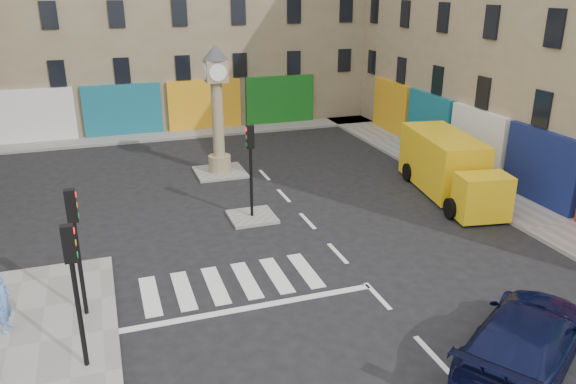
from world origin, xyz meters
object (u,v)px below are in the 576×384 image
traffic_light_left_far (75,233)px  clock_pillar (217,102)px  yellow_van (449,167)px  pedestrian_blue (3,302)px  navy_sedan (526,338)px  traffic_light_island (251,156)px  traffic_light_left_near (73,275)px

traffic_light_left_far → clock_pillar: (6.30, 11.40, 0.93)m
yellow_van → pedestrian_blue: size_ratio=4.21×
traffic_light_left_far → clock_pillar: clock_pillar is taller
traffic_light_left_far → yellow_van: bearing=19.2°
navy_sedan → clock_pillar: bearing=-20.6°
traffic_light_left_far → traffic_light_island: (6.30, 5.40, -0.03)m
traffic_light_left_near → yellow_van: (15.29, 7.72, -1.36)m
traffic_light_left_far → yellow_van: (15.29, 5.32, -1.36)m
clock_pillar → navy_sedan: 17.71m
traffic_light_left_near → traffic_light_island: bearing=51.1°
traffic_light_island → pedestrian_blue: size_ratio=2.15×
traffic_light_island → yellow_van: bearing=-0.5°
traffic_light_left_near → yellow_van: size_ratio=0.51×
clock_pillar → yellow_van: 11.09m
traffic_light_left_near → clock_pillar: 15.19m
traffic_light_left_far → traffic_light_left_near: bearing=-90.0°
clock_pillar → traffic_light_left_near: bearing=-114.5°
clock_pillar → navy_sedan: (3.87, -17.06, -2.76)m
traffic_light_left_far → pedestrian_blue: 2.57m
traffic_light_left_near → traffic_light_left_far: bearing=90.0°
traffic_light_left_far → pedestrian_blue: (-1.99, -0.18, -1.61)m
traffic_light_left_far → clock_pillar: 13.05m
traffic_light_left_near → pedestrian_blue: (-1.99, 2.22, -1.61)m
traffic_light_left_near → navy_sedan: (10.17, -3.26, -1.83)m
clock_pillar → pedestrian_blue: 14.46m
traffic_light_left_near → clock_pillar: bearing=65.5°
yellow_van → pedestrian_blue: yellow_van is taller
pedestrian_blue → traffic_light_island: bearing=-43.3°
traffic_light_left_near → traffic_light_left_far: same height
clock_pillar → yellow_van: bearing=-34.0°
pedestrian_blue → yellow_van: bearing=-59.6°
traffic_light_island → clock_pillar: clock_pillar is taller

